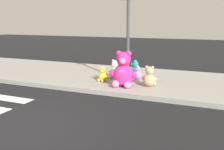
% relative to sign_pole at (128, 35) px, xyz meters
% --- Properties ---
extents(ground_plane, '(60.00, 60.00, 0.00)m').
position_rel_sign_pole_xyz_m(ground_plane, '(-1.00, -4.40, -1.85)').
color(ground_plane, black).
extents(sidewalk, '(28.00, 4.40, 0.15)m').
position_rel_sign_pole_xyz_m(sidewalk, '(-1.00, 0.80, -1.77)').
color(sidewalk, '#9E9B93').
rests_on(sidewalk, ground_plane).
extents(sign_pole, '(0.56, 0.11, 3.20)m').
position_rel_sign_pole_xyz_m(sign_pole, '(0.00, 0.00, 0.00)').
color(sign_pole, '#4C4C51').
rests_on(sign_pole, sidewalk).
extents(plush_pink_large, '(0.92, 0.83, 1.20)m').
position_rel_sign_pole_xyz_m(plush_pink_large, '(0.05, -0.58, -1.22)').
color(plush_pink_large, '#F22D93').
rests_on(plush_pink_large, sidewalk).
extents(plush_white, '(0.54, 0.51, 0.72)m').
position_rel_sign_pole_xyz_m(plush_white, '(-0.65, 0.41, -1.41)').
color(plush_white, white).
rests_on(plush_white, sidewalk).
extents(plush_tan, '(0.55, 0.48, 0.71)m').
position_rel_sign_pole_xyz_m(plush_tan, '(0.87, -0.26, -1.42)').
color(plush_tan, tan).
rests_on(plush_tan, sidewalk).
extents(plush_yellow, '(0.41, 0.38, 0.55)m').
position_rel_sign_pole_xyz_m(plush_yellow, '(-0.87, -0.23, -1.48)').
color(plush_yellow, yellow).
rests_on(plush_yellow, sidewalk).
extents(plush_teal, '(0.45, 0.51, 0.66)m').
position_rel_sign_pole_xyz_m(plush_teal, '(-0.06, 1.03, -1.44)').
color(plush_teal, teal).
rests_on(plush_teal, sidewalk).
extents(plush_lavender, '(0.37, 0.41, 0.54)m').
position_rel_sign_pole_xyz_m(plush_lavender, '(0.18, 0.57, -1.48)').
color(plush_lavender, '#B28CD8').
rests_on(plush_lavender, sidewalk).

